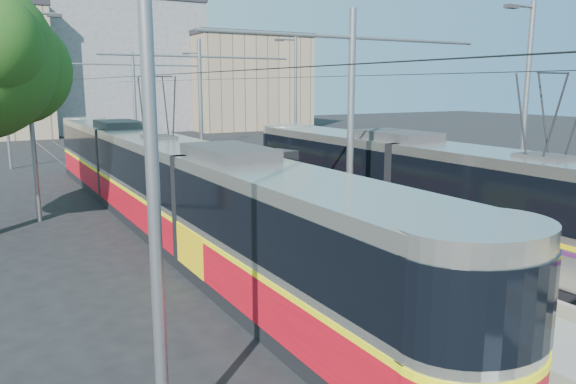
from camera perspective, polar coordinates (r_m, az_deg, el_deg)
platform at (r=24.66m, az=-6.12°, el=-1.07°), size 4.00×50.00×0.30m
tactile_strip_left at (r=24.11m, az=-9.29°, el=-1.05°), size 0.70×50.00×0.01m
tactile_strip_right at (r=25.23m, az=-3.11°, el=-0.40°), size 0.70×50.00×0.01m
rails at (r=24.69m, az=-6.12°, el=-1.38°), size 8.71×70.00×0.03m
tram_left at (r=21.14m, az=-12.80°, el=1.03°), size 2.43×31.51×5.50m
tram_right at (r=16.50m, az=24.29°, el=-1.83°), size 2.43×29.56×5.50m
catenary at (r=21.57m, az=-3.31°, el=8.99°), size 9.20×70.00×7.00m
street_lamps at (r=27.88m, az=-9.60°, el=8.56°), size 15.18×38.22×8.00m
shelter at (r=20.50m, az=-0.67°, el=0.85°), size 0.96×1.30×2.59m
building_centre at (r=70.94m, az=-17.23°, el=12.13°), size 18.36×14.28×14.90m
building_right at (r=69.75m, az=-4.53°, el=11.11°), size 14.28×10.20×11.27m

